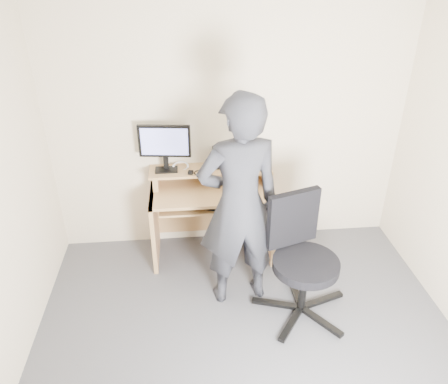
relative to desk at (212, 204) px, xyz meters
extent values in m
plane|color=#545459|center=(0.20, -1.53, -0.55)|extent=(3.50, 3.50, 0.00)
cube|color=beige|center=(0.20, 0.22, 0.70)|extent=(3.50, 0.02, 2.50)
cube|color=white|center=(0.20, -1.53, 1.95)|extent=(3.50, 3.50, 0.02)
cube|color=tan|center=(-0.58, -0.08, -0.17)|extent=(0.04, 0.60, 0.75)
cube|color=tan|center=(0.58, -0.08, -0.17)|extent=(0.04, 0.60, 0.75)
cube|color=tan|center=(0.00, -0.08, 0.19)|extent=(1.20, 0.60, 0.03)
cube|color=tan|center=(0.00, -0.16, 0.09)|extent=(1.02, 0.38, 0.02)
cube|color=tan|center=(-0.54, 0.07, 0.28)|extent=(0.05, 0.28, 0.15)
cube|color=tan|center=(0.54, 0.07, 0.28)|extent=(0.05, 0.28, 0.15)
cube|color=tan|center=(0.00, 0.07, 0.35)|extent=(1.20, 0.30, 0.02)
cube|color=tan|center=(0.00, 0.21, -0.12)|extent=(1.20, 0.03, 0.65)
cube|color=black|center=(-0.43, 0.07, 0.37)|extent=(0.22, 0.14, 0.01)
cube|color=black|center=(-0.43, 0.09, 0.45)|extent=(0.05, 0.04, 0.14)
cube|color=black|center=(-0.43, 0.07, 0.67)|extent=(0.49, 0.10, 0.32)
cube|color=#939BFF|center=(-0.43, 0.05, 0.67)|extent=(0.44, 0.06, 0.27)
cube|color=black|center=(0.06, 0.11, 0.46)|extent=(0.08, 0.14, 0.20)
cylinder|color=silver|center=(0.22, 0.08, 0.45)|extent=(0.09, 0.09, 0.17)
cube|color=black|center=(0.24, 0.03, 0.37)|extent=(0.09, 0.14, 0.01)
cube|color=black|center=(-0.20, -0.03, 0.38)|extent=(0.05, 0.05, 0.03)
torus|color=silver|center=(-0.29, 0.14, 0.37)|extent=(0.18, 0.18, 0.06)
cube|color=black|center=(-0.12, -0.17, 0.12)|extent=(0.49, 0.33, 0.03)
ellipsoid|color=black|center=(0.26, -0.18, 0.22)|extent=(0.11, 0.08, 0.04)
cube|color=black|center=(0.92, -0.94, -0.50)|extent=(0.42, 0.19, 0.03)
cube|color=black|center=(0.71, -0.79, -0.50)|extent=(0.06, 0.42, 0.03)
cube|color=black|center=(0.50, -0.94, -0.50)|extent=(0.42, 0.18, 0.03)
cube|color=black|center=(0.58, -1.19, -0.50)|extent=(0.29, 0.38, 0.03)
cube|color=black|center=(0.84, -1.19, -0.50)|extent=(0.30, 0.37, 0.03)
cylinder|color=black|center=(0.71, -1.01, -0.27)|extent=(0.07, 0.07, 0.44)
cylinder|color=black|center=(0.71, -1.01, -0.02)|extent=(0.56, 0.56, 0.08)
cube|color=black|center=(0.63, -0.78, 0.29)|extent=(0.46, 0.21, 0.50)
imported|color=black|center=(0.18, -0.73, 0.41)|extent=(0.77, 0.57, 1.92)
camera|label=1|loc=(-0.24, -3.78, 2.27)|focal=35.00mm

